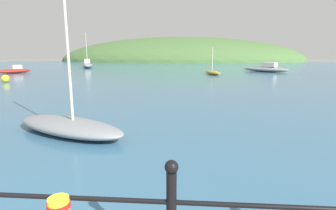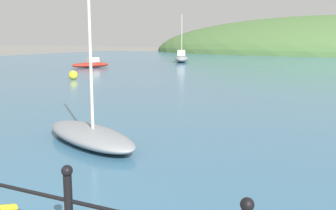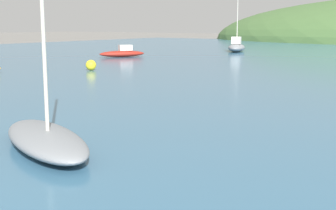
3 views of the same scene
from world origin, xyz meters
name	(u,v)px [view 3 (image 3 of 3)]	position (x,y,z in m)	size (l,w,h in m)	color
boat_red_dinghy	(122,53)	(-15.55, 24.76, 0.37)	(2.50, 3.19, 0.82)	maroon
boat_mid_harbor	(46,138)	(-0.99, 5.55, 0.32)	(3.57, 2.47, 4.15)	gray
boat_blue_hull	(236,47)	(-11.88, 34.80, 0.51)	(2.58, 3.95, 4.74)	gray
mooring_buoy	(91,65)	(-10.72, 16.72, 0.36)	(0.51, 0.51, 0.51)	yellow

